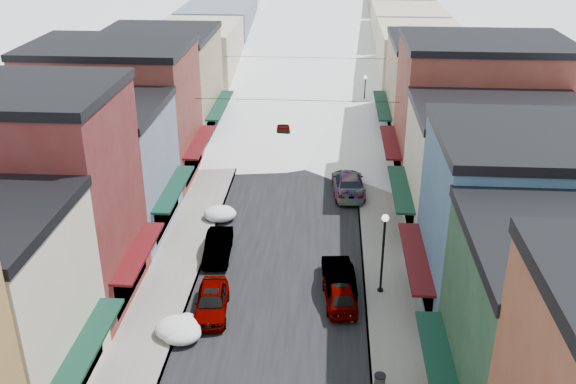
# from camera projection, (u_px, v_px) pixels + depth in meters

# --- Properties ---
(road) EXTENTS (10.00, 160.00, 0.01)m
(road) POSITION_uv_depth(u_px,v_px,m) (306.00, 102.00, 72.01)
(road) COLOR black
(road) RESTS_ON ground
(sidewalk_left) EXTENTS (3.20, 160.00, 0.15)m
(sidewalk_left) POSITION_uv_depth(u_px,v_px,m) (248.00, 100.00, 72.39)
(sidewalk_left) COLOR gray
(sidewalk_left) RESTS_ON ground
(sidewalk_right) EXTENTS (3.20, 160.00, 0.15)m
(sidewalk_right) POSITION_uv_depth(u_px,v_px,m) (365.00, 103.00, 71.58)
(sidewalk_right) COLOR gray
(sidewalk_right) RESTS_ON ground
(curb_left) EXTENTS (0.10, 160.00, 0.15)m
(curb_left) POSITION_uv_depth(u_px,v_px,m) (261.00, 101.00, 72.29)
(curb_left) COLOR slate
(curb_left) RESTS_ON ground
(curb_right) EXTENTS (0.10, 160.00, 0.15)m
(curb_right) POSITION_uv_depth(u_px,v_px,m) (351.00, 103.00, 71.67)
(curb_right) COLOR slate
(curb_right) RESTS_ON ground
(bldg_l_brick_near) EXTENTS (12.30, 8.20, 12.50)m
(bldg_l_brick_near) POSITION_uv_depth(u_px,v_px,m) (22.00, 199.00, 34.46)
(bldg_l_brick_near) COLOR maroon
(bldg_l_brick_near) RESTS_ON ground
(bldg_l_grayblue) EXTENTS (11.30, 9.20, 9.00)m
(bldg_l_grayblue) POSITION_uv_depth(u_px,v_px,m) (90.00, 168.00, 42.86)
(bldg_l_grayblue) COLOR gray
(bldg_l_grayblue) RESTS_ON ground
(bldg_l_brick_far) EXTENTS (13.30, 9.20, 11.00)m
(bldg_l_brick_far) POSITION_uv_depth(u_px,v_px,m) (116.00, 113.00, 50.65)
(bldg_l_brick_far) COLOR maroon
(bldg_l_brick_far) RESTS_ON ground
(bldg_l_tan) EXTENTS (11.30, 11.20, 10.00)m
(bldg_l_tan) POSITION_uv_depth(u_px,v_px,m) (160.00, 85.00, 59.86)
(bldg_l_tan) COLOR #988464
(bldg_l_tan) RESTS_ON ground
(bldg_r_blue) EXTENTS (11.30, 9.20, 10.50)m
(bldg_r_blue) POSITION_uv_depth(u_px,v_px,m) (526.00, 227.00, 33.68)
(bldg_r_blue) COLOR #375D7D
(bldg_r_blue) RESTS_ON ground
(bldg_r_cream) EXTENTS (12.30, 9.20, 9.00)m
(bldg_r_cream) POSITION_uv_depth(u_px,v_px,m) (495.00, 173.00, 42.11)
(bldg_r_cream) COLOR beige
(bldg_r_cream) RESTS_ON ground
(bldg_r_brick_far) EXTENTS (13.30, 9.20, 11.50)m
(bldg_r_brick_far) POSITION_uv_depth(u_px,v_px,m) (478.00, 113.00, 49.71)
(bldg_r_brick_far) COLOR maroon
(bldg_r_brick_far) RESTS_ON ground
(bldg_r_tan) EXTENTS (11.30, 11.20, 9.50)m
(bldg_r_tan) POSITION_uv_depth(u_px,v_px,m) (444.00, 90.00, 59.24)
(bldg_r_tan) COLOR #8D755C
(bldg_r_tan) RESTS_ON ground
(distant_blocks) EXTENTS (34.00, 55.00, 8.00)m
(distant_blocks) POSITION_uv_depth(u_px,v_px,m) (313.00, 28.00, 91.17)
(distant_blocks) COLOR gray
(distant_blocks) RESTS_ON ground
(overhead_cables) EXTENTS (16.40, 15.04, 0.04)m
(overhead_cables) POSITION_uv_depth(u_px,v_px,m) (301.00, 76.00, 58.09)
(overhead_cables) COLOR black
(overhead_cables) RESTS_ON ground
(car_silver_sedan) EXTENTS (2.14, 4.54, 1.50)m
(car_silver_sedan) POSITION_uv_depth(u_px,v_px,m) (212.00, 301.00, 35.32)
(car_silver_sedan) COLOR gray
(car_silver_sedan) RESTS_ON ground
(car_dark_hatch) EXTENTS (1.79, 4.51, 1.46)m
(car_dark_hatch) POSITION_uv_depth(u_px,v_px,m) (218.00, 246.00, 40.91)
(car_dark_hatch) COLOR black
(car_dark_hatch) RESTS_ON ground
(car_silver_wagon) EXTENTS (2.54, 5.50, 1.56)m
(car_silver_wagon) POSITION_uv_depth(u_px,v_px,m) (262.00, 124.00, 62.87)
(car_silver_wagon) COLOR #9C9EA4
(car_silver_wagon) RESTS_ON ground
(car_green_sedan) EXTENTS (2.14, 4.93, 1.58)m
(car_green_sedan) POSITION_uv_depth(u_px,v_px,m) (339.00, 277.00, 37.54)
(car_green_sedan) COLOR black
(car_green_sedan) RESTS_ON ground
(car_gray_suv) EXTENTS (2.19, 4.51, 1.48)m
(car_gray_suv) POSITION_uv_depth(u_px,v_px,m) (340.00, 293.00, 36.12)
(car_gray_suv) COLOR #95989D
(car_gray_suv) RESTS_ON ground
(car_black_sedan) EXTENTS (2.72, 5.97, 1.69)m
(car_black_sedan) POSITION_uv_depth(u_px,v_px,m) (348.00, 183.00, 49.60)
(car_black_sedan) COLOR black
(car_black_sedan) RESTS_ON ground
(car_lane_silver) EXTENTS (2.10, 4.42, 1.46)m
(car_lane_silver) POSITION_uv_depth(u_px,v_px,m) (283.00, 134.00, 60.33)
(car_lane_silver) COLOR #A3A5AB
(car_lane_silver) RESTS_ON ground
(car_lane_white) EXTENTS (2.64, 5.36, 1.46)m
(car_lane_white) POSITION_uv_depth(u_px,v_px,m) (319.00, 66.00, 84.24)
(car_lane_white) COLOR #BCBCBE
(car_lane_white) RESTS_ON ground
(trash_can) EXTENTS (0.54, 0.54, 0.92)m
(trash_can) POSITION_uv_depth(u_px,v_px,m) (380.00, 383.00, 29.59)
(trash_can) COLOR #4F5153
(trash_can) RESTS_ON sidewalk_right
(streetlamp_near) EXTENTS (0.41, 0.41, 4.97)m
(streetlamp_near) POSITION_uv_depth(u_px,v_px,m) (384.00, 244.00, 36.04)
(streetlamp_near) COLOR black
(streetlamp_near) RESTS_ON sidewalk_right
(streetlamp_far) EXTENTS (0.36, 0.36, 4.30)m
(streetlamp_far) POSITION_uv_depth(u_px,v_px,m) (365.00, 91.00, 65.90)
(streetlamp_far) COLOR black
(streetlamp_far) RESTS_ON sidewalk_right
(snow_pile_near) EXTENTS (2.41, 2.68, 1.02)m
(snow_pile_near) POSITION_uv_depth(u_px,v_px,m) (179.00, 328.00, 33.60)
(snow_pile_near) COLOR white
(snow_pile_near) RESTS_ON ground
(snow_pile_mid) EXTENTS (2.09, 2.48, 0.88)m
(snow_pile_mid) POSITION_uv_depth(u_px,v_px,m) (182.00, 333.00, 33.32)
(snow_pile_mid) COLOR white
(snow_pile_mid) RESTS_ON ground
(snow_pile_far) EXTENTS (2.35, 2.64, 0.99)m
(snow_pile_far) POSITION_uv_depth(u_px,v_px,m) (220.00, 213.00, 45.74)
(snow_pile_far) COLOR white
(snow_pile_far) RESTS_ON ground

